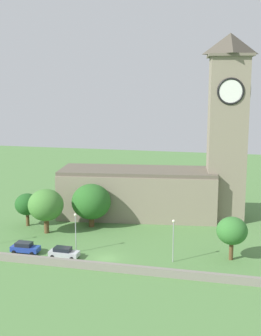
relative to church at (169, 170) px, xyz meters
The scene contains 11 objects.
ground_plane 14.88m from the church, 120.57° to the right, with size 200.00×200.00×0.00m, color #517F42.
church is the anchor object (origin of this frame).
quay_barrier 30.98m from the church, 101.20° to the right, with size 47.16×0.70×1.19m, color gray.
car_blue 32.96m from the church, 126.90° to the right, with size 4.55×2.22×1.78m.
car_silver 29.88m from the church, 115.60° to the right, with size 4.71×2.21×1.64m.
streetlamp_west_mid 26.29m from the church, 115.96° to the right, with size 0.44×0.44×6.45m.
streetlamp_central 24.49m from the church, 79.27° to the right, with size 0.44×0.44×6.68m.
tree_riverside_west 24.77m from the church, 57.59° to the right, with size 4.73×4.73×6.77m.
tree_churchyard 17.10m from the church, 142.87° to the right, with size 7.39×7.39×8.21m.
tree_riverside_east 28.48m from the church, 153.99° to the right, with size 4.58×4.58×6.27m.
tree_by_tower 25.49m from the church, 142.17° to the right, with size 6.38×6.38×8.12m.
Camera 1 is at (19.17, -62.94, 26.50)m, focal length 48.04 mm.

